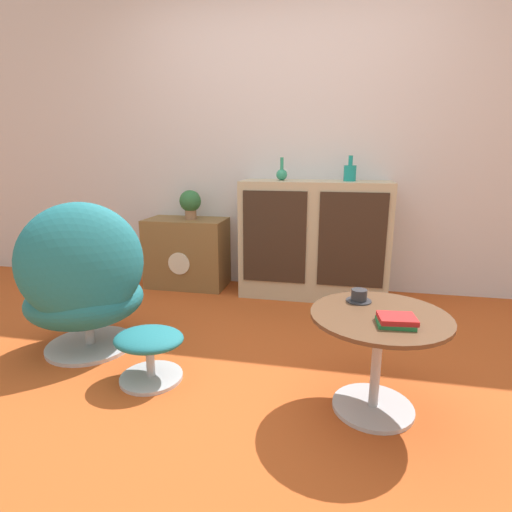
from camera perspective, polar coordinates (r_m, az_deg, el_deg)
ground_plane at (r=2.22m, az=-1.84°, el=-16.97°), size 12.00×12.00×0.00m
wall_back at (r=3.53m, az=4.56°, el=16.57°), size 6.40×0.06×2.60m
sideboard at (r=3.32m, az=8.27°, el=2.36°), size 1.19×0.44×0.95m
tv_console at (r=3.62m, az=-9.80°, el=0.47°), size 0.70×0.40×0.61m
egg_chair at (r=2.52m, az=-23.35°, el=-3.57°), size 0.90×0.89×0.93m
ottoman at (r=2.19m, az=-15.01°, el=-12.34°), size 0.36×0.33×0.27m
coffee_table at (r=1.91m, az=16.98°, el=-12.11°), size 0.61×0.61×0.47m
vase_leftmost at (r=3.29m, az=3.70°, el=11.64°), size 0.09×0.09×0.18m
vase_inner_left at (r=3.26m, az=13.27°, el=11.55°), size 0.10×0.10×0.20m
potted_plant at (r=3.53m, az=-9.37°, el=7.56°), size 0.19×0.19×0.25m
teacup at (r=1.97m, az=14.50°, el=-5.63°), size 0.12×0.12×0.06m
book_stack at (r=1.75m, az=19.41°, el=-8.69°), size 0.16×0.13×0.04m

